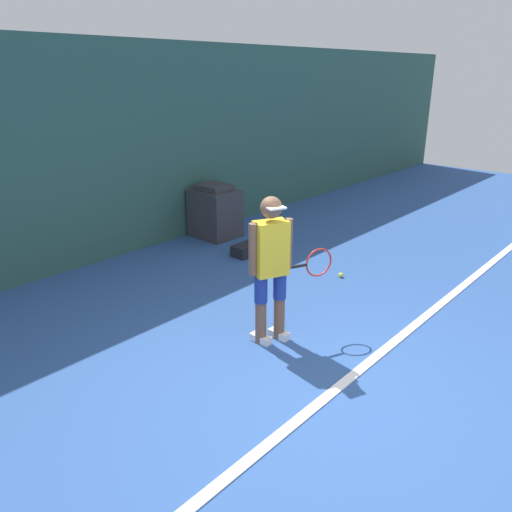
{
  "coord_description": "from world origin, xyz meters",
  "views": [
    {
      "loc": [
        -3.27,
        -2.06,
        2.73
      ],
      "look_at": [
        0.37,
        1.18,
        0.92
      ],
      "focal_mm": 35.0,
      "sensor_mm": 36.0,
      "label": 1
    }
  ],
  "objects_px": {
    "tennis_ball": "(341,275)",
    "covered_chair": "(215,212)",
    "equipment_bag": "(250,248)",
    "tennis_player": "(272,264)"
  },
  "relations": [
    {
      "from": "tennis_player",
      "to": "covered_chair",
      "type": "height_order",
      "value": "tennis_player"
    },
    {
      "from": "covered_chair",
      "to": "equipment_bag",
      "type": "bearing_deg",
      "value": -103.87
    },
    {
      "from": "tennis_ball",
      "to": "covered_chair",
      "type": "distance_m",
      "value": 2.71
    },
    {
      "from": "tennis_ball",
      "to": "tennis_player",
      "type": "bearing_deg",
      "value": -169.14
    },
    {
      "from": "tennis_player",
      "to": "tennis_ball",
      "type": "xyz_separation_m",
      "value": [
        1.98,
        0.38,
        -0.84
      ]
    },
    {
      "from": "tennis_ball",
      "to": "covered_chair",
      "type": "bearing_deg",
      "value": 87.07
    },
    {
      "from": "tennis_player",
      "to": "tennis_ball",
      "type": "bearing_deg",
      "value": 33.98
    },
    {
      "from": "tennis_player",
      "to": "equipment_bag",
      "type": "relative_size",
      "value": 2.53
    },
    {
      "from": "equipment_bag",
      "to": "tennis_player",
      "type": "bearing_deg",
      "value": -133.02
    },
    {
      "from": "tennis_ball",
      "to": "covered_chair",
      "type": "xyz_separation_m",
      "value": [
        0.14,
        2.67,
        0.4
      ]
    }
  ]
}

